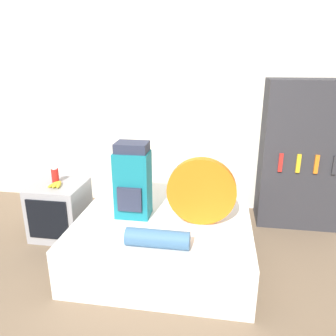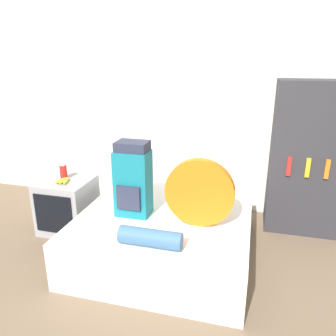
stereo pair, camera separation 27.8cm
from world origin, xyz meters
name	(u,v)px [view 2 (the right image)]	position (x,y,z in m)	size (l,w,h in m)	color
ground_plane	(110,317)	(0.00, 0.00, 0.00)	(16.00, 16.00, 0.00)	brown
wall_back	(177,102)	(0.00, 2.09, 1.30)	(8.00, 0.05, 2.60)	silver
bed	(165,234)	(0.18, 0.89, 0.22)	(1.54, 1.53, 0.43)	white
backpack	(133,180)	(-0.10, 0.82, 0.76)	(0.30, 0.26, 0.68)	#14707F
tent_bag	(200,193)	(0.51, 0.77, 0.73)	(0.59, 0.08, 0.59)	orange
sleeping_roll	(150,238)	(0.21, 0.33, 0.50)	(0.49, 0.14, 0.14)	#3D668E
television	(68,205)	(-0.98, 1.10, 0.28)	(0.52, 0.53, 0.57)	#939399
canister	(63,172)	(-1.02, 1.15, 0.65)	(0.07, 0.07, 0.17)	red
banana_bunch	(64,180)	(-0.96, 1.06, 0.59)	(0.14, 0.18, 0.04)	yellow
bookshelf	(314,159)	(1.55, 1.79, 0.80)	(0.88, 0.45, 1.60)	#2D2D33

